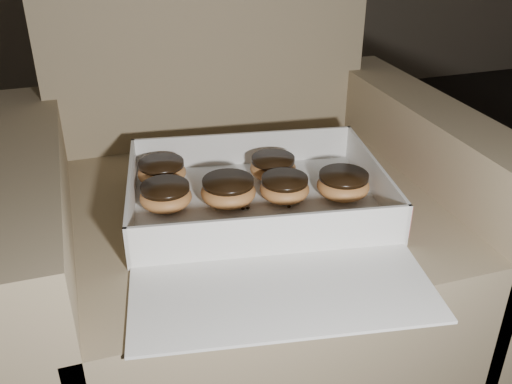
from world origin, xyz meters
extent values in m
cube|color=#857255|center=(-0.28, 0.60, 0.20)|extent=(0.70, 0.70, 0.41)
cube|color=#857255|center=(-0.28, 0.92, 0.66)|extent=(0.70, 0.14, 0.51)
cube|color=#857255|center=(-0.66, 0.60, 0.27)|extent=(0.12, 0.70, 0.54)
cube|color=#857255|center=(0.10, 0.60, 0.27)|extent=(0.12, 0.70, 0.54)
cube|color=white|center=(-0.28, 0.55, 0.41)|extent=(0.49, 0.40, 0.01)
cube|color=white|center=(-0.25, 0.71, 0.45)|extent=(0.44, 0.08, 0.07)
cube|color=white|center=(-0.30, 0.39, 0.45)|extent=(0.44, 0.08, 0.07)
cube|color=white|center=(-0.49, 0.59, 0.45)|extent=(0.06, 0.33, 0.07)
cube|color=white|center=(-0.06, 0.52, 0.45)|extent=(0.06, 0.33, 0.07)
cube|color=#BC4B4C|center=(-0.06, 0.52, 0.45)|extent=(0.05, 0.32, 0.06)
cube|color=white|center=(-0.32, 0.30, 0.41)|extent=(0.46, 0.26, 0.01)
ellipsoid|color=#D7884B|center=(-0.43, 0.67, 0.44)|extent=(0.09, 0.09, 0.04)
cylinder|color=black|center=(-0.43, 0.67, 0.46)|extent=(0.09, 0.09, 0.01)
ellipsoid|color=#D7884B|center=(-0.33, 0.56, 0.44)|extent=(0.10, 0.10, 0.05)
cylinder|color=black|center=(-0.33, 0.56, 0.46)|extent=(0.09, 0.09, 0.01)
ellipsoid|color=#D7884B|center=(-0.12, 0.52, 0.44)|extent=(0.10, 0.10, 0.05)
cylinder|color=black|center=(-0.12, 0.52, 0.46)|extent=(0.09, 0.09, 0.01)
ellipsoid|color=#D7884B|center=(-0.43, 0.58, 0.44)|extent=(0.09, 0.09, 0.04)
cylinder|color=black|center=(-0.43, 0.58, 0.46)|extent=(0.09, 0.09, 0.01)
ellipsoid|color=#D7884B|center=(-0.22, 0.54, 0.44)|extent=(0.09, 0.09, 0.04)
cylinder|color=black|center=(-0.22, 0.54, 0.46)|extent=(0.08, 0.08, 0.01)
ellipsoid|color=#D7884B|center=(-0.22, 0.63, 0.44)|extent=(0.09, 0.09, 0.04)
cylinder|color=black|center=(-0.22, 0.63, 0.46)|extent=(0.08, 0.08, 0.01)
ellipsoid|color=black|center=(-0.30, 0.53, 0.42)|extent=(0.01, 0.01, 0.00)
ellipsoid|color=black|center=(-0.28, 0.44, 0.42)|extent=(0.01, 0.01, 0.00)
ellipsoid|color=black|center=(-0.23, 0.51, 0.42)|extent=(0.01, 0.01, 0.00)
ellipsoid|color=black|center=(-0.31, 0.53, 0.42)|extent=(0.01, 0.01, 0.00)
camera|label=1|loc=(-0.55, -0.30, 0.93)|focal=40.00mm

